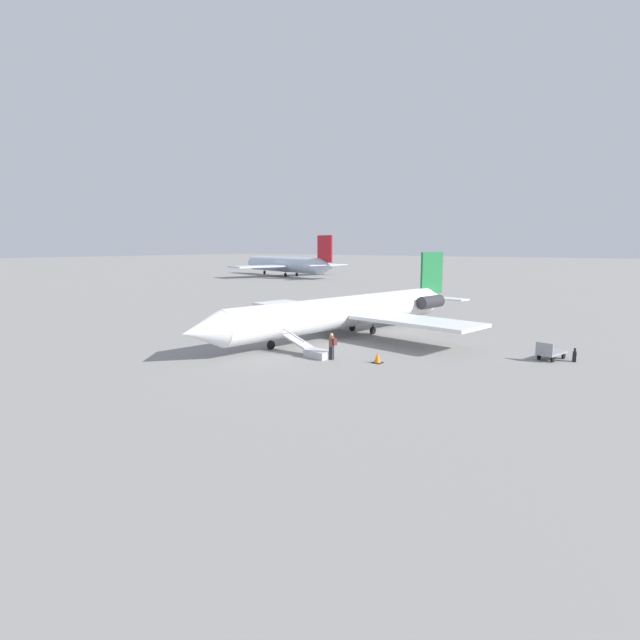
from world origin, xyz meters
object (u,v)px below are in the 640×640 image
(boarding_stairs, at_px, (314,351))
(passenger, at_px, (332,344))
(airplane_main, at_px, (351,311))
(airplane_taxiing_distant, at_px, (286,264))
(suitcase, at_px, (574,357))
(luggage_cart, at_px, (551,353))

(boarding_stairs, distance_m, passenger, 1.59)
(airplane_main, relative_size, boarding_stairs, 7.16)
(airplane_taxiing_distant, relative_size, suitcase, 42.92)
(airplane_taxiing_distant, relative_size, boarding_stairs, 9.14)
(luggage_cart, bearing_deg, airplane_main, -76.79)
(boarding_stairs, xyz_separation_m, passenger, (0.04, 1.46, 0.63))
(airplane_taxiing_distant, relative_size, luggage_cart, 15.70)
(airplane_taxiing_distant, xyz_separation_m, boarding_stairs, (67.95, 57.45, -2.47))
(airplane_taxiing_distant, bearing_deg, luggage_cart, 158.21)
(airplane_main, relative_size, luggage_cart, 12.29)
(airplane_main, bearing_deg, suitcase, 99.75)
(passenger, relative_size, luggage_cart, 0.72)
(boarding_stairs, height_order, suitcase, boarding_stairs)
(airplane_taxiing_distant, distance_m, boarding_stairs, 89.02)
(boarding_stairs, xyz_separation_m, luggage_cart, (-8.16, 13.06, 0.09))
(airplane_main, relative_size, passenger, 16.99)
(luggage_cart, bearing_deg, boarding_stairs, -43.47)
(passenger, height_order, suitcase, passenger)
(passenger, relative_size, suitcase, 1.98)
(airplane_taxiing_distant, bearing_deg, airplane_main, 151.34)
(suitcase, bearing_deg, airplane_main, -90.45)
(boarding_stairs, distance_m, luggage_cart, 15.40)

